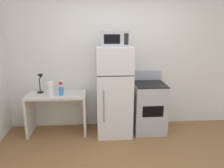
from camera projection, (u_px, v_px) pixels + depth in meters
wall_back_white at (121, 60)px, 4.17m from camera, size 5.00×0.10×2.60m
desk at (57, 106)px, 3.97m from camera, size 1.05×0.53×0.75m
desk_lamp at (40, 80)px, 3.90m from camera, size 0.14×0.12×0.35m
coffee_mug at (61, 91)px, 3.94m from camera, size 0.08×0.08×0.09m
paper_towel_roll at (51, 89)px, 3.81m from camera, size 0.11×0.11×0.24m
spray_bottle at (61, 90)px, 3.78m from camera, size 0.06×0.06×0.25m
refrigerator at (114, 91)px, 3.91m from camera, size 0.62×0.68×1.60m
microwave at (114, 38)px, 3.65m from camera, size 0.46×0.35×0.26m
oven_range at (149, 107)px, 4.07m from camera, size 0.58×0.61×1.10m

